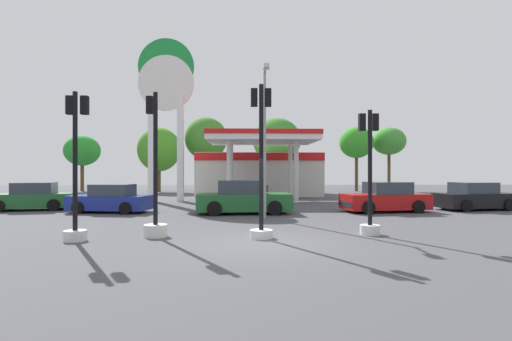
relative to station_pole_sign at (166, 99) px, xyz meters
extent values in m
plane|color=#47474C|center=(5.88, -15.46, -7.04)|extent=(90.00, 90.00, 0.00)
cube|color=beige|center=(6.59, 7.13, -5.25)|extent=(10.35, 6.53, 3.58)
cube|color=red|center=(6.59, 3.82, -3.81)|extent=(10.35, 0.12, 0.60)
cube|color=white|center=(6.59, 0.53, -2.76)|extent=(7.42, 6.08, 0.35)
cube|color=red|center=(6.59, 0.53, -2.44)|extent=(7.52, 6.18, 0.30)
cylinder|color=silver|center=(4.37, -1.15, -4.99)|extent=(0.32, 0.32, 4.10)
cylinder|color=silver|center=(8.82, -1.15, -4.99)|extent=(0.32, 0.32, 4.10)
cylinder|color=silver|center=(4.37, 2.20, -4.99)|extent=(0.32, 0.32, 4.10)
cylinder|color=silver|center=(8.82, 2.20, -4.99)|extent=(0.32, 0.32, 4.10)
cube|color=#4C4C51|center=(6.59, 0.53, -6.49)|extent=(0.90, 0.60, 1.10)
cube|color=white|center=(-0.98, -0.01, -3.40)|extent=(0.40, 0.56, 7.29)
cube|color=white|center=(0.98, -0.01, -3.40)|extent=(0.40, 0.56, 7.29)
cylinder|color=white|center=(0.00, -0.01, 1.11)|extent=(3.82, 0.22, 3.82)
cylinder|color=#198C38|center=(0.00, 0.01, 2.25)|extent=(3.82, 0.22, 3.82)
cube|color=white|center=(0.00, 0.05, 1.68)|extent=(3.51, 0.08, 0.69)
cylinder|color=black|center=(-7.48, -5.10, -6.73)|extent=(0.66, 0.35, 0.63)
cylinder|color=black|center=(-4.62, -6.17, -6.73)|extent=(0.66, 0.35, 0.63)
cylinder|color=black|center=(-4.99, -4.53, -6.73)|extent=(0.66, 0.35, 0.63)
cube|color=#1E5928|center=(-6.05, -5.63, -6.52)|extent=(4.40, 2.60, 0.75)
cube|color=#2D3842|center=(-5.91, -5.60, -5.87)|extent=(2.25, 1.93, 0.63)
cylinder|color=black|center=(18.98, -5.19, -6.72)|extent=(0.66, 0.32, 0.63)
cylinder|color=black|center=(19.26, -6.86, -6.72)|extent=(0.66, 0.32, 0.63)
cylinder|color=black|center=(16.45, -5.61, -6.72)|extent=(0.66, 0.32, 0.63)
cylinder|color=black|center=(16.73, -7.28, -6.72)|extent=(0.66, 0.32, 0.63)
cube|color=black|center=(17.86, -6.23, -6.52)|extent=(4.38, 2.39, 0.75)
cube|color=#2D3842|center=(17.71, -6.26, -5.87)|extent=(2.20, 1.84, 0.63)
cube|color=black|center=(19.86, -5.90, -6.62)|extent=(0.39, 1.65, 0.24)
cylinder|color=black|center=(11.39, -8.13, -6.71)|extent=(0.68, 0.31, 0.65)
cylinder|color=black|center=(11.15, -6.40, -6.71)|extent=(0.68, 0.31, 0.65)
cylinder|color=black|center=(14.02, -7.76, -6.71)|extent=(0.68, 0.31, 0.65)
cylinder|color=black|center=(13.78, -6.02, -6.71)|extent=(0.68, 0.31, 0.65)
cube|color=#A51111|center=(12.59, -7.08, -6.50)|extent=(4.49, 2.38, 0.77)
cube|color=#2D3842|center=(12.74, -7.06, -5.83)|extent=(2.24, 1.86, 0.65)
cube|color=black|center=(10.51, -7.37, -6.61)|extent=(0.36, 1.70, 0.24)
cylinder|color=black|center=(-2.79, -7.49, -6.74)|extent=(0.63, 0.30, 0.61)
cylinder|color=black|center=(-2.53, -5.88, -6.74)|extent=(0.63, 0.30, 0.61)
cylinder|color=black|center=(-0.36, -7.88, -6.74)|extent=(0.63, 0.30, 0.61)
cylinder|color=black|center=(-0.10, -6.27, -6.74)|extent=(0.63, 0.30, 0.61)
cube|color=navy|center=(-1.45, -6.88, -6.54)|extent=(4.19, 2.27, 0.72)
cube|color=#2D3842|center=(-1.31, -6.90, -5.91)|extent=(2.10, 1.76, 0.61)
cube|color=black|center=(-3.37, -6.57, -6.64)|extent=(0.36, 1.58, 0.23)
cylinder|color=black|center=(6.70, -6.62, -6.69)|extent=(0.71, 0.28, 0.70)
cylinder|color=black|center=(6.82, -8.49, -6.69)|extent=(0.71, 0.28, 0.70)
cylinder|color=black|center=(3.87, -6.80, -6.69)|extent=(0.71, 0.28, 0.70)
cylinder|color=black|center=(3.98, -8.67, -6.69)|extent=(0.71, 0.28, 0.70)
cube|color=#1E5928|center=(5.34, -7.64, -6.46)|extent=(4.69, 2.20, 0.83)
cube|color=#2D3842|center=(5.18, -7.65, -5.74)|extent=(2.28, 1.83, 0.70)
cube|color=black|center=(7.58, -7.50, -6.58)|extent=(0.24, 1.83, 0.26)
cylinder|color=silver|center=(9.55, -14.01, -6.88)|extent=(0.66, 0.66, 0.32)
cylinder|color=black|center=(9.55, -14.01, -4.81)|extent=(0.14, 0.14, 3.81)
cube|color=black|center=(9.33, -13.85, -3.29)|extent=(0.21, 0.20, 0.57)
sphere|color=red|center=(9.33, -13.73, -3.11)|extent=(0.15, 0.15, 0.15)
sphere|color=#D89E0C|center=(9.33, -13.73, -3.29)|extent=(0.15, 0.15, 0.15)
sphere|color=green|center=(9.33, -13.73, -3.47)|extent=(0.15, 0.15, 0.15)
cube|color=black|center=(9.77, -13.85, -3.29)|extent=(0.21, 0.20, 0.57)
sphere|color=red|center=(9.77, -13.73, -3.11)|extent=(0.15, 0.15, 0.15)
sphere|color=#D89E0C|center=(9.77, -13.73, -3.29)|extent=(0.15, 0.15, 0.15)
sphere|color=green|center=(9.77, -13.73, -3.47)|extent=(0.15, 0.15, 0.15)
cylinder|color=silver|center=(5.91, -14.56, -6.91)|extent=(0.72, 0.72, 0.26)
cylinder|color=black|center=(5.91, -14.56, -4.49)|extent=(0.14, 0.14, 4.58)
cube|color=black|center=(5.69, -14.40, -2.59)|extent=(0.21, 0.20, 0.57)
sphere|color=red|center=(5.69, -14.28, -2.41)|extent=(0.15, 0.15, 0.15)
sphere|color=#D89E0C|center=(5.69, -14.28, -2.59)|extent=(0.15, 0.15, 0.15)
sphere|color=green|center=(5.69, -14.28, -2.77)|extent=(0.15, 0.15, 0.15)
cube|color=black|center=(6.13, -14.40, -2.59)|extent=(0.21, 0.20, 0.57)
sphere|color=red|center=(6.13, -14.28, -2.41)|extent=(0.15, 0.15, 0.15)
sphere|color=#D89E0C|center=(6.13, -14.28, -2.59)|extent=(0.15, 0.15, 0.15)
sphere|color=green|center=(6.13, -14.28, -2.77)|extent=(0.15, 0.15, 0.15)
cylinder|color=silver|center=(0.27, -14.88, -6.88)|extent=(0.67, 0.67, 0.32)
cylinder|color=black|center=(0.27, -14.88, -4.62)|extent=(0.14, 0.14, 4.19)
cube|color=black|center=(0.05, -14.72, -2.91)|extent=(0.21, 0.20, 0.57)
sphere|color=red|center=(0.05, -14.60, -2.73)|extent=(0.15, 0.15, 0.15)
sphere|color=#D89E0C|center=(0.05, -14.60, -2.91)|extent=(0.15, 0.15, 0.15)
sphere|color=green|center=(0.05, -14.60, -3.09)|extent=(0.15, 0.15, 0.15)
cube|color=black|center=(0.49, -14.72, -2.91)|extent=(0.21, 0.20, 0.57)
sphere|color=red|center=(0.49, -14.60, -2.73)|extent=(0.15, 0.15, 0.15)
sphere|color=#D89E0C|center=(0.49, -14.60, -2.91)|extent=(0.15, 0.15, 0.15)
sphere|color=green|center=(0.49, -14.60, -3.09)|extent=(0.15, 0.15, 0.15)
cylinder|color=silver|center=(2.53, -14.23, -6.84)|extent=(0.75, 0.75, 0.39)
cylinder|color=black|center=(2.53, -14.23, -4.52)|extent=(0.14, 0.14, 4.25)
cube|color=black|center=(2.31, -14.07, -2.78)|extent=(0.21, 0.20, 0.57)
sphere|color=red|center=(2.31, -13.95, -2.60)|extent=(0.15, 0.15, 0.15)
sphere|color=#D89E0C|center=(2.31, -13.95, -2.78)|extent=(0.15, 0.15, 0.15)
sphere|color=green|center=(2.31, -13.95, -2.96)|extent=(0.15, 0.15, 0.15)
cylinder|color=brown|center=(-11.33, 13.54, -5.62)|extent=(0.35, 0.35, 2.83)
ellipsoid|color=#2A8D2E|center=(-11.33, 13.54, -2.86)|extent=(3.58, 3.58, 3.12)
cylinder|color=brown|center=(-3.15, 12.05, -5.71)|extent=(0.35, 0.35, 2.65)
ellipsoid|color=#438D24|center=(-3.15, 12.05, -2.81)|extent=(4.23, 4.23, 4.39)
cylinder|color=brown|center=(1.37, 13.80, -5.13)|extent=(0.38, 0.38, 3.82)
ellipsoid|color=#3C7927|center=(1.37, 13.80, -1.57)|extent=(4.40, 4.40, 4.43)
cylinder|color=brown|center=(8.61, 11.78, -5.38)|extent=(0.35, 0.35, 3.33)
ellipsoid|color=#3A812C|center=(8.61, 11.78, -1.92)|extent=(4.78, 4.78, 4.50)
cylinder|color=brown|center=(16.80, 12.33, -5.20)|extent=(0.32, 0.32, 3.68)
ellipsoid|color=#339226|center=(16.80, 12.33, -2.07)|extent=(3.45, 3.45, 3.16)
cylinder|color=brown|center=(20.55, 13.37, -5.08)|extent=(0.32, 0.32, 3.91)
ellipsoid|color=#3E9033|center=(20.55, 13.37, -1.83)|extent=(3.46, 3.46, 2.88)
cylinder|color=gray|center=(6.29, -9.53, -3.74)|extent=(0.12, 0.12, 6.59)
cylinder|color=gray|center=(6.29, -10.13, -0.55)|extent=(0.09, 1.20, 0.09)
cube|color=beige|center=(6.29, -10.73, -0.60)|extent=(0.24, 0.44, 0.16)
camera|label=1|loc=(5.38, -26.69, -4.91)|focal=27.10mm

